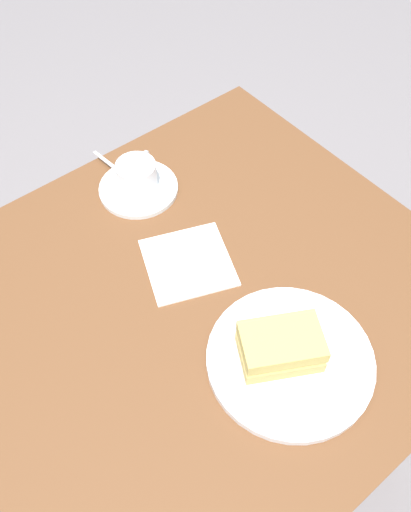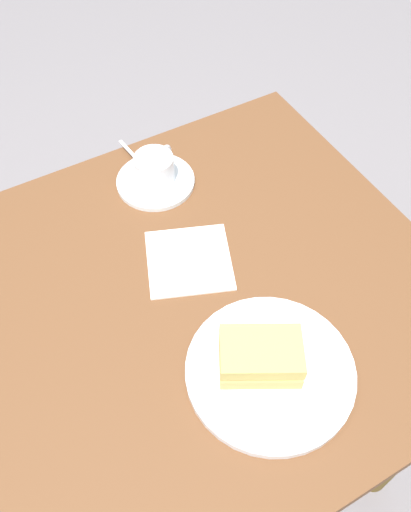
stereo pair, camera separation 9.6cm
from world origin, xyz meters
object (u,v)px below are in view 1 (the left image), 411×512
object	(u,v)px
sandwich_plate	(290,360)
coffee_cup	(137,175)
sandwich_front	(281,347)
spoon	(114,167)
coffee_saucer	(139,188)
napkin	(188,263)
dining_table	(166,359)

from	to	relation	value
sandwich_plate	coffee_cup	xyz separation A→B (m)	(0.03, 0.46, 0.03)
sandwich_plate	sandwich_front	xyz separation A→B (m)	(-0.01, 0.02, 0.04)
coffee_cup	spoon	size ratio (longest dim) A/B	0.97
coffee_saucer	sandwich_plate	bearing A→B (deg)	-93.40
spoon	napkin	size ratio (longest dim) A/B	0.66
sandwich_front	coffee_saucer	size ratio (longest dim) A/B	0.94
sandwich_plate	spoon	xyz separation A→B (m)	(0.02, 0.54, 0.01)
dining_table	coffee_cup	world-z (taller)	coffee_cup
dining_table	napkin	world-z (taller)	napkin
sandwich_plate	napkin	size ratio (longest dim) A/B	1.77
coffee_saucer	spoon	bearing A→B (deg)	96.44
sandwich_front	dining_table	bearing A→B (deg)	120.81
dining_table	coffee_cup	bearing A→B (deg)	62.01
spoon	sandwich_plate	bearing A→B (deg)	-92.05
sandwich_plate	napkin	world-z (taller)	sandwich_plate
dining_table	sandwich_plate	size ratio (longest dim) A/B	3.94
dining_table	napkin	size ratio (longest dim) A/B	7.00
coffee_saucer	napkin	size ratio (longest dim) A/B	1.05
spoon	coffee_saucer	bearing A→B (deg)	-83.56
sandwich_plate	sandwich_front	bearing A→B (deg)	127.35
dining_table	coffee_cup	distance (m)	0.36
sandwich_front	spoon	xyz separation A→B (m)	(0.03, 0.52, -0.03)
sandwich_front	spoon	distance (m)	0.52
dining_table	sandwich_plate	xyz separation A→B (m)	(0.12, -0.19, 0.15)
sandwich_front	coffee_saucer	xyz separation A→B (m)	(0.04, 0.45, -0.04)
dining_table	coffee_cup	size ratio (longest dim) A/B	10.94
dining_table	sandwich_front	distance (m)	0.28
coffee_saucer	coffee_cup	bearing A→B (deg)	34.72
dining_table	sandwich_plate	distance (m)	0.27
dining_table	coffee_saucer	distance (m)	0.34
sandwich_front	coffee_saucer	bearing A→B (deg)	85.01
sandwich_front	napkin	size ratio (longest dim) A/B	0.99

